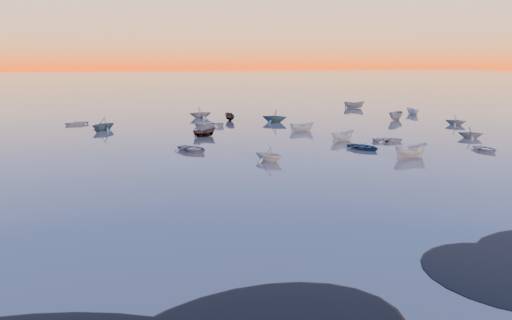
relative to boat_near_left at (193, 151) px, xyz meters
name	(u,v)px	position (x,y,z in m)	size (l,w,h in m)	color
ground	(175,104)	(3.35, 61.67, 0.00)	(600.00, 600.00, 0.00)	#625A51
mud_lobes	(391,318)	(3.35, -39.33, 0.01)	(140.00, 6.00, 0.07)	black
moored_fleet	(204,132)	(3.35, 14.67, 0.00)	(124.00, 58.00, 1.20)	silver
boat_near_left	(193,151)	(0.00, 0.00, 0.00)	(4.19, 1.75, 1.05)	gray
boat_near_center	(342,140)	(19.81, 3.10, 0.00)	(3.68, 1.56, 1.28)	silver
boat_near_right	(269,161)	(6.95, -7.53, 0.00)	(3.47, 1.56, 1.21)	silver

